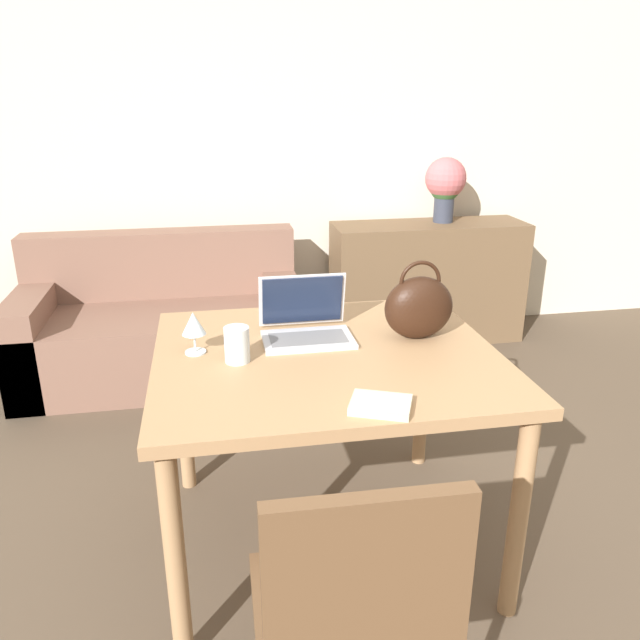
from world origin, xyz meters
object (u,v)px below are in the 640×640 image
at_px(couch, 164,328).
at_px(wine_glass, 194,325).
at_px(handbag, 419,307).
at_px(flower_vase, 445,183).
at_px(chair, 353,616).
at_px(laptop, 305,321).
at_px(drinking_glass, 237,344).

distance_m(couch, wine_glass, 1.70).
distance_m(handbag, flower_vase, 2.05).
relative_size(chair, laptop, 2.85).
distance_m(couch, handbag, 1.97).
xyz_separation_m(couch, handbag, (1.02, -1.58, 0.61)).
height_order(laptop, wine_glass, laptop).
distance_m(laptop, drinking_glass, 0.32).
bearing_deg(chair, flower_vase, 67.09).
bearing_deg(flower_vase, wine_glass, -130.35).
xyz_separation_m(chair, laptop, (0.06, 1.03, 0.33)).
xyz_separation_m(handbag, flower_vase, (0.81, 1.88, 0.16)).
height_order(couch, flower_vase, flower_vase).
xyz_separation_m(chair, flower_vase, (1.26, 2.82, 0.55)).
height_order(handbag, flower_vase, flower_vase).
height_order(wine_glass, flower_vase, flower_vase).
bearing_deg(wine_glass, flower_vase, 49.65).
xyz_separation_m(laptop, wine_glass, (-0.39, -0.09, 0.04)).
distance_m(wine_glass, flower_vase, 2.47).
bearing_deg(drinking_glass, handbag, 8.30).
height_order(drinking_glass, flower_vase, flower_vase).
bearing_deg(handbag, chair, -115.63).
height_order(laptop, handbag, handbag).
bearing_deg(handbag, laptop, 166.90).
height_order(chair, wine_glass, wine_glass).
relative_size(chair, couch, 0.56).
bearing_deg(drinking_glass, laptop, 36.14).
xyz_separation_m(chair, drinking_glass, (-0.20, 0.85, 0.33)).
bearing_deg(wine_glass, drinking_glass, -34.97).
bearing_deg(laptop, wine_glass, -167.04).
bearing_deg(wine_glass, laptop, 12.96).
distance_m(laptop, handbag, 0.41).
bearing_deg(couch, laptop, -67.27).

